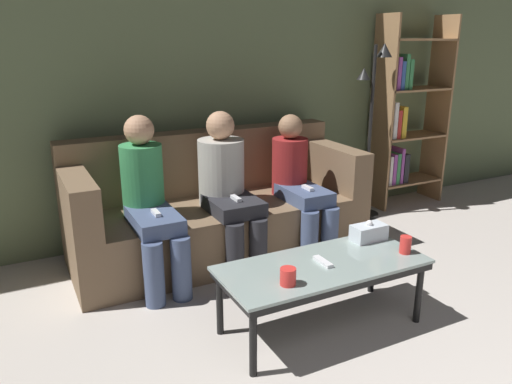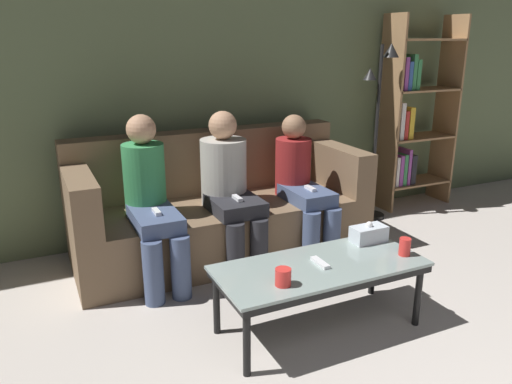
% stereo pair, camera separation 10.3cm
% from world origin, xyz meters
% --- Properties ---
extents(wall_back, '(12.00, 0.06, 2.60)m').
position_xyz_m(wall_back, '(0.00, 4.10, 1.30)').
color(wall_back, '#60704C').
rests_on(wall_back, ground_plane).
extents(couch, '(2.23, 0.87, 0.93)m').
position_xyz_m(couch, '(0.00, 3.60, 0.34)').
color(couch, brown).
rests_on(couch, ground_plane).
extents(coffee_table, '(1.20, 0.52, 0.41)m').
position_xyz_m(coffee_table, '(0.11, 2.31, 0.37)').
color(coffee_table, '#8C9E99').
rests_on(coffee_table, ground_plane).
extents(cup_near_left, '(0.07, 0.07, 0.10)m').
position_xyz_m(cup_near_left, '(0.62, 2.20, 0.46)').
color(cup_near_left, red).
rests_on(cup_near_left, coffee_table).
extents(cup_near_right, '(0.08, 0.08, 0.09)m').
position_xyz_m(cup_near_right, '(-0.20, 2.18, 0.46)').
color(cup_near_right, red).
rests_on(cup_near_right, coffee_table).
extents(tissue_box, '(0.22, 0.12, 0.13)m').
position_xyz_m(tissue_box, '(0.56, 2.46, 0.46)').
color(tissue_box, silver).
rests_on(tissue_box, coffee_table).
extents(game_remote, '(0.04, 0.15, 0.02)m').
position_xyz_m(game_remote, '(0.11, 2.31, 0.42)').
color(game_remote, white).
rests_on(game_remote, coffee_table).
extents(bookshelf, '(0.76, 0.32, 1.84)m').
position_xyz_m(bookshelf, '(2.10, 3.87, 0.87)').
color(bookshelf, '#9E754C').
rests_on(bookshelf, ground_plane).
extents(standing_lamp, '(0.31, 0.26, 1.58)m').
position_xyz_m(standing_lamp, '(1.60, 3.73, 0.97)').
color(standing_lamp, black).
rests_on(standing_lamp, ground_plane).
extents(seated_person_left_end, '(0.31, 0.70, 1.14)m').
position_xyz_m(seated_person_left_end, '(-0.59, 3.35, 0.60)').
color(seated_person_left_end, '#47567A').
rests_on(seated_person_left_end, ground_plane).
extents(seated_person_mid_left, '(0.34, 0.66, 1.13)m').
position_xyz_m(seated_person_mid_left, '(0.00, 3.39, 0.61)').
color(seated_person_mid_left, '#28282D').
rests_on(seated_person_mid_left, ground_plane).
extents(seated_person_mid_right, '(0.31, 0.66, 1.06)m').
position_xyz_m(seated_person_mid_right, '(0.59, 3.35, 0.56)').
color(seated_person_mid_right, '#47567A').
rests_on(seated_person_mid_right, ground_plane).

